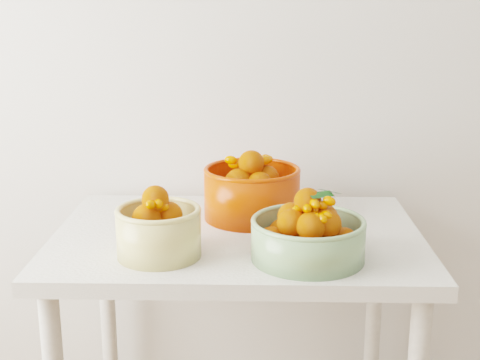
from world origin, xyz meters
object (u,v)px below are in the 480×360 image
Objects in this scene: bowl_green at (308,235)px; bowl_orange at (252,191)px; table at (238,265)px; bowl_cream at (158,230)px.

bowl_orange reaches higher than bowl_green.
table is 3.54× the size of bowl_orange.
bowl_orange is (-0.14, 0.32, 0.02)m from bowl_green.
table is at bearing 132.48° from bowl_green.
bowl_orange is at bearing 113.31° from bowl_green.
bowl_green reaches higher than table.
bowl_orange is (0.04, 0.13, 0.18)m from table.
table is at bearing -105.90° from bowl_orange.
table is at bearing 43.34° from bowl_cream.
bowl_green is at bearing -47.52° from table.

